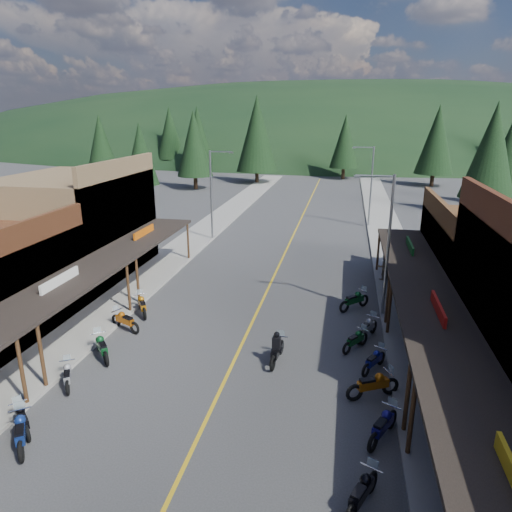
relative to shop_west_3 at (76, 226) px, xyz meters
The scene contains 36 objects.
ground 18.17m from the shop_west_3, 39.34° to the right, with size 220.00×220.00×0.00m, color #38383A.
centerline 16.67m from the shop_west_3, 32.26° to the left, with size 0.15×90.00×0.01m, color gold.
sidewalk_west 10.65m from the shop_west_3, 59.70° to the left, with size 3.40×94.00×0.15m, color gray.
sidewalk_east 24.35m from the shop_west_3, 21.15° to the left, with size 3.40×94.00×0.15m, color gray.
shop_west_3 is the anchor object (origin of this frame).
shop_east_3 27.56m from the shop_west_3, ahead, with size 10.90×10.20×6.20m.
streetlight_1 12.73m from the shop_west_3, 57.44° to the left, with size 2.16×0.18×8.00m.
streetlight_2 21.02m from the shop_west_3, ahead, with size 2.16×0.18×8.00m.
streetlight_3 27.94m from the shop_west_3, 42.04° to the left, with size 2.16×0.18×8.00m.
ridge_hill 124.52m from the shop_west_3, 83.64° to the left, with size 310.00×140.00×60.00m, color black.
pine_0 57.15m from the shop_west_3, 117.34° to the left, with size 5.04×5.04×11.00m.
pine_1 59.70m from the shop_west_3, 99.87° to the left, with size 5.88×5.88×12.50m.
pine_2 47.07m from the shop_west_3, 85.37° to the left, with size 6.72×6.72×14.00m.
pine_3 57.59m from the shop_west_3, 71.99° to the left, with size 5.04×5.04×11.00m.
pine_4 58.27m from the shop_west_3, 56.87° to the left, with size 5.88×5.88×12.50m.
pine_7 67.32m from the shop_west_3, 105.72° to the left, with size 5.88×5.88×12.50m.
pine_8 29.95m from the shop_west_3, 105.97° to the left, with size 4.48×4.48×10.00m.
pine_9 50.71m from the shop_west_3, 41.73° to the left, with size 4.93×4.93×10.80m.
pine_10 39.07m from the shop_west_3, 96.22° to the left, with size 5.38×5.38×11.60m.
pine_11 43.22m from the shop_west_3, 38.32° to the left, with size 5.82×5.82×12.40m.
bike_west_5 18.81m from the shop_west_3, 64.59° to the right, with size 0.75×2.24×1.28m, color navy, non-canonical shape.
bike_west_6 18.00m from the shop_west_3, 65.02° to the right, with size 0.64×1.92×1.10m, color black, non-canonical shape.
bike_west_7 15.39m from the shop_west_3, 60.62° to the right, with size 0.64×1.93×1.10m, color #A6A4AA, non-canonical shape.
bike_west_8 13.55m from the shop_west_3, 54.62° to the right, with size 0.74×2.21×1.27m, color #0E481F, non-canonical shape.
bike_west_9 11.16m from the shop_west_3, 46.88° to the right, with size 0.71×2.12×1.21m, color #AE550C, non-canonical shape.
bike_west_10 9.85m from the shop_west_3, 38.17° to the right, with size 0.72×2.17×1.24m, color #B86B0D, non-canonical shape.
bike_east_5 26.08m from the shop_west_3, 41.55° to the right, with size 0.71×2.13×1.21m, color black, non-canonical shape.
bike_east_6 24.76m from the shop_west_3, 34.77° to the right, with size 0.73×2.20×1.26m, color navy, non-canonical shape.
bike_east_7 23.24m from the shop_west_3, 30.01° to the right, with size 0.76×2.28×1.30m, color #A3530B, non-canonical shape.
bike_east_8 22.41m from the shop_west_3, 25.13° to the right, with size 0.65×1.94×1.11m, color navy, non-canonical shape.
bike_east_9 20.98m from the shop_west_3, 21.55° to the right, with size 0.65×1.94×1.11m, color #0D431B, non-canonical shape.
bike_east_10 21.08m from the shop_west_3, 17.69° to the right, with size 0.72×2.17×1.24m, color gray, non-canonical shape.
bike_east_11 19.71m from the shop_west_3, ahead, with size 0.75×2.26×1.29m, color #0C3E1A, non-canonical shape.
rider_on_bike 18.64m from the shop_west_3, 31.18° to the right, with size 0.94×2.23×1.65m.
pedestrian_east_a 26.46m from the shop_west_3, 32.67° to the right, with size 0.65×0.42×1.77m, color #251E2D.
pedestrian_east_b 21.56m from the shop_west_3, ahead, with size 0.88×0.51×1.82m, color brown.
Camera 1 is at (4.66, -16.79, 11.00)m, focal length 32.00 mm.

